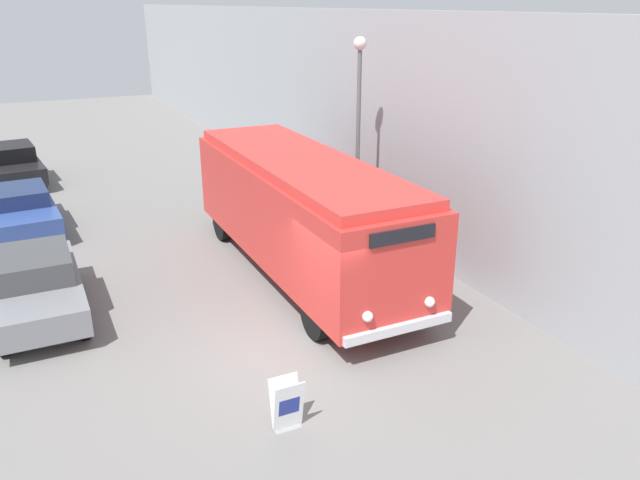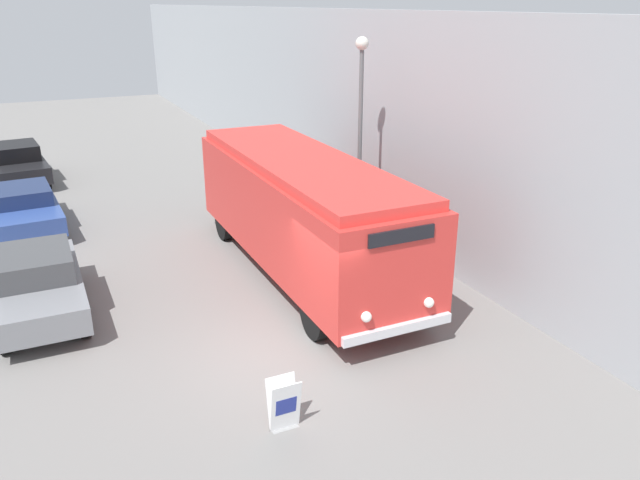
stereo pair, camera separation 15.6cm
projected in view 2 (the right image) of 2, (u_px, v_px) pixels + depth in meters
ground_plane at (285, 356)px, 12.78m from camera, size 80.00×80.00×0.00m
building_wall_right at (325, 106)px, 22.30m from camera, size 0.30×60.00×6.58m
vintage_bus at (303, 208)px, 16.11m from camera, size 2.64×9.56×3.13m
sign_board at (284, 405)px, 10.47m from camera, size 0.53×0.36×0.94m
streetlamp at (361, 113)px, 17.31m from camera, size 0.36×0.36×5.93m
parked_car_near at (39, 283)px, 14.23m from camera, size 1.83×4.39×1.52m
parked_car_mid at (25, 208)px, 19.59m from camera, size 2.17×4.52×1.39m
parked_car_far at (19, 163)px, 24.71m from camera, size 2.22×4.50×1.56m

